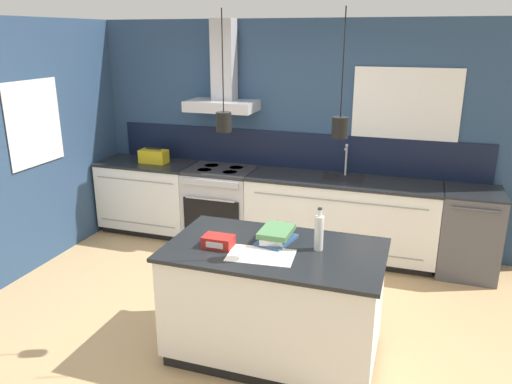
{
  "coord_description": "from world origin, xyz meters",
  "views": [
    {
      "loc": [
        1.43,
        -3.6,
        2.44
      ],
      "look_at": [
        0.04,
        0.53,
        1.05
      ],
      "focal_mm": 35.0,
      "sensor_mm": 36.0,
      "label": 1
    }
  ],
  "objects_px": {
    "dishwasher": "(469,232)",
    "yellow_toolbox": "(154,156)",
    "oven_range": "(221,205)",
    "red_supply_box": "(218,241)",
    "book_stack": "(275,235)",
    "bottle_on_island": "(319,232)"
  },
  "relations": [
    {
      "from": "bottle_on_island",
      "to": "dishwasher",
      "type": "bearing_deg",
      "value": 57.75
    },
    {
      "from": "dishwasher",
      "to": "yellow_toolbox",
      "type": "xyz_separation_m",
      "value": [
        -3.68,
        0.0,
        0.54
      ]
    },
    {
      "from": "bottle_on_island",
      "to": "red_supply_box",
      "type": "relative_size",
      "value": 1.46
    },
    {
      "from": "red_supply_box",
      "to": "book_stack",
      "type": "bearing_deg",
      "value": 30.45
    },
    {
      "from": "dishwasher",
      "to": "yellow_toolbox",
      "type": "distance_m",
      "value": 3.72
    },
    {
      "from": "book_stack",
      "to": "yellow_toolbox",
      "type": "bearing_deg",
      "value": 138.28
    },
    {
      "from": "book_stack",
      "to": "yellow_toolbox",
      "type": "xyz_separation_m",
      "value": [
        -2.12,
        1.89,
        0.02
      ]
    },
    {
      "from": "oven_range",
      "to": "red_supply_box",
      "type": "bearing_deg",
      "value": -68.01
    },
    {
      "from": "red_supply_box",
      "to": "yellow_toolbox",
      "type": "distance_m",
      "value": 2.74
    },
    {
      "from": "oven_range",
      "to": "dishwasher",
      "type": "xyz_separation_m",
      "value": [
        2.79,
        0.0,
        0.0
      ]
    },
    {
      "from": "bottle_on_island",
      "to": "yellow_toolbox",
      "type": "height_order",
      "value": "bottle_on_island"
    },
    {
      "from": "oven_range",
      "to": "red_supply_box",
      "type": "xyz_separation_m",
      "value": [
        0.85,
        -2.11,
        0.5
      ]
    },
    {
      "from": "dishwasher",
      "to": "red_supply_box",
      "type": "height_order",
      "value": "red_supply_box"
    },
    {
      "from": "dishwasher",
      "to": "red_supply_box",
      "type": "distance_m",
      "value": 2.91
    },
    {
      "from": "book_stack",
      "to": "red_supply_box",
      "type": "xyz_separation_m",
      "value": [
        -0.38,
        -0.22,
        -0.01
      ]
    },
    {
      "from": "bottle_on_island",
      "to": "book_stack",
      "type": "relative_size",
      "value": 0.88
    },
    {
      "from": "bottle_on_island",
      "to": "red_supply_box",
      "type": "bearing_deg",
      "value": -165.4
    },
    {
      "from": "yellow_toolbox",
      "to": "dishwasher",
      "type": "bearing_deg",
      "value": -0.0
    },
    {
      "from": "red_supply_box",
      "to": "yellow_toolbox",
      "type": "height_order",
      "value": "yellow_toolbox"
    },
    {
      "from": "red_supply_box",
      "to": "yellow_toolbox",
      "type": "xyz_separation_m",
      "value": [
        -1.74,
        2.11,
        0.04
      ]
    },
    {
      "from": "book_stack",
      "to": "yellow_toolbox",
      "type": "relative_size",
      "value": 1.1
    },
    {
      "from": "oven_range",
      "to": "bottle_on_island",
      "type": "xyz_separation_m",
      "value": [
        1.57,
        -1.92,
        0.59
      ]
    }
  ]
}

